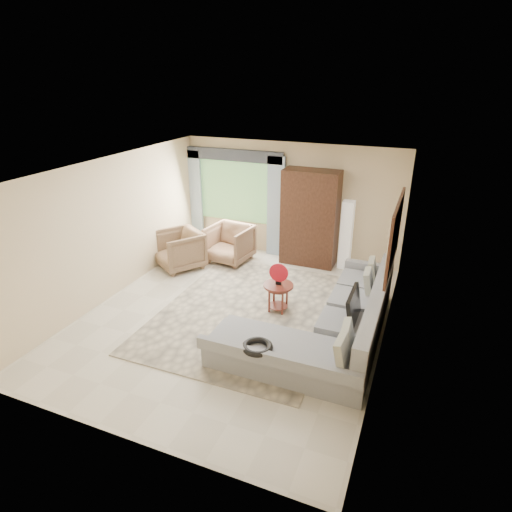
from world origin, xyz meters
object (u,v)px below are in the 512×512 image
at_px(tv_screen, 354,307).
at_px(armchair_right, 229,244).
at_px(armchair_left, 179,250).
at_px(armoire, 310,218).
at_px(floor_lamp, 346,235).
at_px(coffee_table, 278,297).
at_px(sectional_sofa, 334,328).
at_px(potted_plant, 192,235).

bearing_deg(tv_screen, armchair_right, 143.99).
distance_m(tv_screen, armchair_left, 4.34).
height_order(armoire, floor_lamp, armoire).
height_order(coffee_table, floor_lamp, floor_lamp).
bearing_deg(sectional_sofa, coffee_table, 151.66).
bearing_deg(armchair_right, potted_plant, 163.12).
distance_m(tv_screen, floor_lamp, 3.03).
bearing_deg(floor_lamp, armoire, -175.71).
relative_size(armchair_left, floor_lamp, 0.61).
relative_size(tv_screen, armchair_right, 0.81).
bearing_deg(potted_plant, tv_screen, -32.76).
height_order(sectional_sofa, tv_screen, tv_screen).
bearing_deg(armoire, floor_lamp, 4.29).
relative_size(sectional_sofa, floor_lamp, 2.31).
bearing_deg(coffee_table, armchair_right, 136.09).
bearing_deg(potted_plant, armoire, -0.07).
bearing_deg(coffee_table, floor_lamp, 73.11).
distance_m(armchair_right, potted_plant, 1.46).
relative_size(armoire, floor_lamp, 1.40).
height_order(armchair_left, armoire, armoire).
height_order(tv_screen, potted_plant, tv_screen).
xyz_separation_m(sectional_sofa, armchair_right, (-2.91, 2.32, 0.13)).
height_order(coffee_table, armoire, armoire).
relative_size(tv_screen, potted_plant, 1.53).
bearing_deg(sectional_sofa, tv_screen, 1.63).
relative_size(tv_screen, coffee_table, 1.39).
height_order(sectional_sofa, potted_plant, sectional_sofa).
bearing_deg(armchair_right, floor_lamp, 21.56).
relative_size(potted_plant, armoire, 0.23).
bearing_deg(tv_screen, sectional_sofa, -178.37).
relative_size(coffee_table, armchair_right, 0.58).
xyz_separation_m(sectional_sofa, tv_screen, (0.27, 0.01, 0.44)).
xyz_separation_m(armchair_left, armchair_right, (0.86, 0.73, -0.00)).
bearing_deg(armchair_left, sectional_sofa, 11.34).
bearing_deg(sectional_sofa, armchair_right, 141.47).
relative_size(tv_screen, armoire, 0.35).
bearing_deg(floor_lamp, potted_plant, -179.15).
relative_size(sectional_sofa, coffee_table, 6.50).
height_order(tv_screen, armoire, armoire).
xyz_separation_m(coffee_table, floor_lamp, (0.71, 2.34, 0.47)).
xyz_separation_m(tv_screen, armoire, (-1.50, 2.89, 0.33)).
bearing_deg(tv_screen, armchair_left, 158.62).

